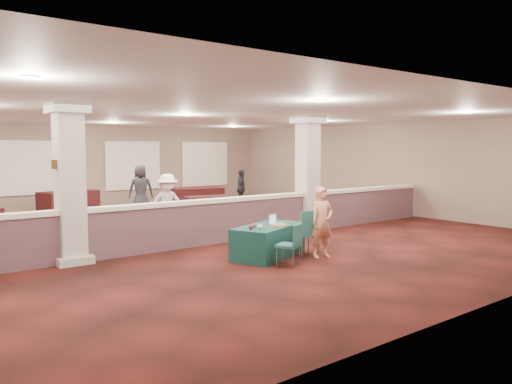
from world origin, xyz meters
TOP-DOWN VIEW (x-y plane):
  - ground at (0.00, 0.00)m, footprint 16.00×16.00m
  - wall_back at (0.00, 8.00)m, footprint 16.00×0.04m
  - wall_front at (0.00, -8.00)m, footprint 16.00×0.04m
  - wall_right at (8.00, 0.00)m, footprint 0.04×16.00m
  - ceiling at (0.00, 0.00)m, footprint 16.00×16.00m
  - partition_wall at (0.00, -1.50)m, footprint 15.60×0.28m
  - column_left at (-3.50, -1.50)m, footprint 0.72×0.72m
  - column_right at (3.00, -1.50)m, footprint 0.72×0.72m
  - sconce_left at (-3.78, -1.50)m, footprint 0.12×0.12m
  - sconce_right at (-3.22, -1.50)m, footprint 0.12×0.12m
  - near_table at (0.02, -3.46)m, footprint 1.96×1.47m
  - conf_chair_main at (0.67, -3.97)m, footprint 0.60×0.60m
  - conf_chair_side at (-0.18, -4.43)m, footprint 0.56×0.56m
  - woman at (0.89, -4.19)m, footprint 0.58×0.43m
  - far_table_front_center at (2.00, 0.30)m, footprint 1.81×1.19m
  - far_table_front_right at (2.59, 3.00)m, footprint 1.77×1.13m
  - far_table_back_center at (-1.11, 6.50)m, footprint 2.14×1.46m
  - far_table_back_right at (3.36, 5.10)m, footprint 2.08×1.31m
  - attendee_b at (-0.27, 0.59)m, footprint 1.13×0.75m
  - attendee_c at (4.70, 4.02)m, footprint 0.91×0.92m
  - attendee_d at (0.82, 4.66)m, footprint 0.97×0.75m
  - laptop_base at (0.30, -3.40)m, footprint 0.36×0.31m
  - laptop_screen at (0.26, -3.30)m, footprint 0.29×0.12m
  - screen_glow at (0.26, -3.30)m, footprint 0.26×0.11m
  - knitting at (0.15, -3.66)m, footprint 0.45×0.39m
  - yarn_cream at (-0.42, -3.73)m, footprint 0.10×0.10m
  - yarn_red at (-0.60, -3.65)m, footprint 0.09×0.09m
  - yarn_grey at (-0.41, -3.51)m, footprint 0.10×0.10m
  - scissors at (0.68, -3.48)m, footprint 0.11×0.07m

SIDE VIEW (x-z plane):
  - ground at x=0.00m, z-range 0.00..0.00m
  - far_table_front_right at x=2.59m, z-range 0.00..0.67m
  - far_table_front_center at x=2.00m, z-range 0.00..0.67m
  - near_table at x=0.02m, z-range 0.00..0.68m
  - far_table_back_right at x=3.36m, z-range 0.00..0.79m
  - far_table_back_center at x=-1.11m, z-range 0.00..0.79m
  - conf_chair_side at x=-0.18m, z-range 0.08..0.92m
  - partition_wall at x=0.00m, z-range 0.02..1.12m
  - conf_chair_main at x=0.67m, z-range 0.09..1.10m
  - scissors at x=0.68m, z-range 0.68..0.69m
  - laptop_base at x=0.30m, z-range 0.68..0.69m
  - knitting at x=0.15m, z-range 0.68..0.70m
  - yarn_red at x=-0.60m, z-range 0.68..0.77m
  - yarn_grey at x=-0.41m, z-range 0.68..0.77m
  - yarn_cream at x=-0.42m, z-range 0.68..0.78m
  - attendee_c at x=4.70m, z-range 0.00..1.50m
  - woman at x=0.89m, z-range 0.00..1.51m
  - screen_glow at x=0.26m, z-range 0.69..0.87m
  - laptop_screen at x=0.26m, z-range 0.69..0.90m
  - attendee_b at x=-0.27m, z-range 0.00..1.62m
  - attendee_d at x=0.82m, z-range 0.00..1.74m
  - wall_back at x=0.00m, z-range 0.00..3.20m
  - wall_front at x=0.00m, z-range 0.00..3.20m
  - wall_right at x=8.00m, z-range 0.00..3.20m
  - column_left at x=-3.50m, z-range 0.04..3.24m
  - column_right at x=3.00m, z-range 0.04..3.24m
  - sconce_left at x=-3.78m, z-range 1.91..2.09m
  - sconce_right at x=-3.22m, z-range 1.91..2.09m
  - ceiling at x=0.00m, z-range 3.19..3.21m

